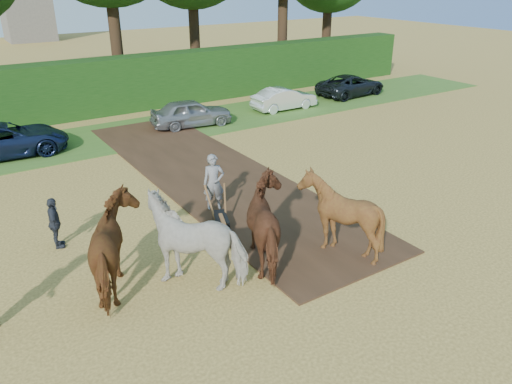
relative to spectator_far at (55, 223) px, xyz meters
name	(u,v)px	position (x,y,z in m)	size (l,w,h in m)	color
ground	(287,268)	(4.88, -4.56, -0.77)	(120.00, 120.00, 0.00)	gold
earth_strip	(212,175)	(6.38, 2.44, -0.75)	(4.50, 17.00, 0.05)	#472D1C
grass_verge	(115,136)	(4.88, 9.44, -0.76)	(50.00, 5.00, 0.03)	#38601E
hedgerow	(85,89)	(4.88, 13.94, 0.73)	(46.00, 1.60, 3.00)	#14380F
spectator_far	(55,223)	(0.00, 0.00, 0.00)	(0.90, 0.38, 1.54)	#242830
plough_team	(236,229)	(3.77, -3.74, 0.38)	(8.09, 5.95, 2.33)	brown
parked_cars	(106,124)	(4.49, 9.39, -0.07)	(35.51, 3.04, 1.48)	#A8AAAF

